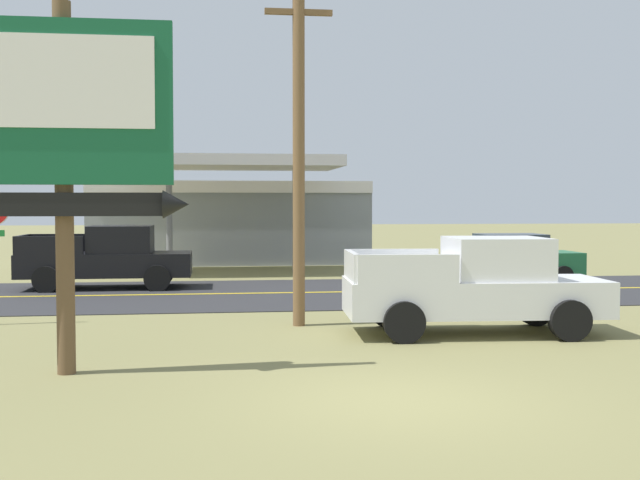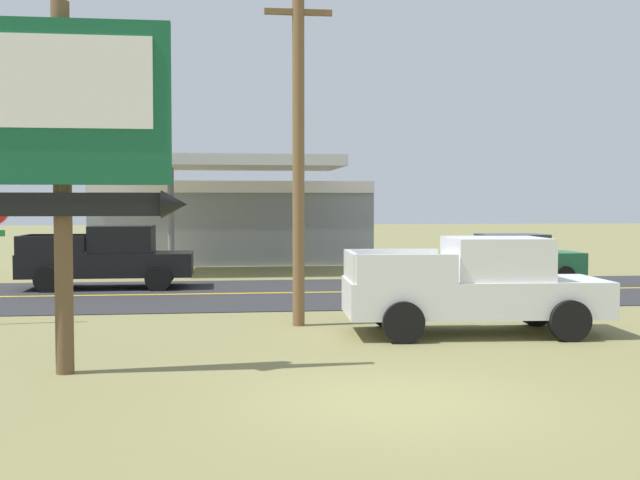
{
  "view_description": "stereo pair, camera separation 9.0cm",
  "coord_description": "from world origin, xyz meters",
  "px_view_note": "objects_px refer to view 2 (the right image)",
  "views": [
    {
      "loc": [
        -2.39,
        -10.38,
        2.65
      ],
      "look_at": [
        0.0,
        8.0,
        1.8
      ],
      "focal_mm": 44.98,
      "sensor_mm": 36.0,
      "label": 1
    },
    {
      "loc": [
        -2.31,
        -10.39,
        2.65
      ],
      "look_at": [
        0.0,
        8.0,
        1.8
      ],
      "focal_mm": 44.98,
      "sensor_mm": 36.0,
      "label": 2
    }
  ],
  "objects_px": {
    "pickup_white_parked_on_lawn": "(477,287)",
    "motel_sign": "(64,130)",
    "utility_pole": "(298,128)",
    "pickup_black_on_road": "(110,258)",
    "gas_station": "(232,219)",
    "car_green_near_lane": "(515,258)"
  },
  "relations": [
    {
      "from": "pickup_white_parked_on_lawn",
      "to": "motel_sign",
      "type": "bearing_deg",
      "value": -158.13
    },
    {
      "from": "utility_pole",
      "to": "pickup_black_on_road",
      "type": "height_order",
      "value": "utility_pole"
    },
    {
      "from": "utility_pole",
      "to": "gas_station",
      "type": "bearing_deg",
      "value": 93.34
    },
    {
      "from": "motel_sign",
      "to": "gas_station",
      "type": "height_order",
      "value": "motel_sign"
    },
    {
      "from": "motel_sign",
      "to": "pickup_white_parked_on_lawn",
      "type": "bearing_deg",
      "value": 21.87
    },
    {
      "from": "pickup_white_parked_on_lawn",
      "to": "utility_pole",
      "type": "bearing_deg",
      "value": 156.05
    },
    {
      "from": "gas_station",
      "to": "pickup_black_on_road",
      "type": "xyz_separation_m",
      "value": [
        -3.96,
        -11.01,
        -0.98
      ]
    },
    {
      "from": "utility_pole",
      "to": "gas_station",
      "type": "height_order",
      "value": "utility_pole"
    },
    {
      "from": "utility_pole",
      "to": "pickup_black_on_road",
      "type": "bearing_deg",
      "value": 121.74
    },
    {
      "from": "motel_sign",
      "to": "car_green_near_lane",
      "type": "relative_size",
      "value": 1.36
    },
    {
      "from": "car_green_near_lane",
      "to": "utility_pole",
      "type": "bearing_deg",
      "value": -134.21
    },
    {
      "from": "motel_sign",
      "to": "pickup_white_parked_on_lawn",
      "type": "height_order",
      "value": "motel_sign"
    },
    {
      "from": "motel_sign",
      "to": "pickup_black_on_road",
      "type": "relative_size",
      "value": 1.1
    },
    {
      "from": "gas_station",
      "to": "pickup_white_parked_on_lawn",
      "type": "relative_size",
      "value": 2.26
    },
    {
      "from": "utility_pole",
      "to": "car_green_near_lane",
      "type": "relative_size",
      "value": 1.91
    },
    {
      "from": "gas_station",
      "to": "pickup_white_parked_on_lawn",
      "type": "xyz_separation_m",
      "value": [
        4.6,
        -20.77,
        -0.98
      ]
    },
    {
      "from": "gas_station",
      "to": "car_green_near_lane",
      "type": "relative_size",
      "value": 2.86
    },
    {
      "from": "pickup_white_parked_on_lawn",
      "to": "pickup_black_on_road",
      "type": "height_order",
      "value": "same"
    },
    {
      "from": "utility_pole",
      "to": "pickup_white_parked_on_lawn",
      "type": "xyz_separation_m",
      "value": [
        3.48,
        -1.55,
        -3.3
      ]
    },
    {
      "from": "pickup_white_parked_on_lawn",
      "to": "car_green_near_lane",
      "type": "bearing_deg",
      "value": 65.21
    },
    {
      "from": "pickup_white_parked_on_lawn",
      "to": "pickup_black_on_road",
      "type": "xyz_separation_m",
      "value": [
        -8.56,
        9.76,
        0.0
      ]
    },
    {
      "from": "motel_sign",
      "to": "utility_pole",
      "type": "distance_m",
      "value": 6.11
    }
  ]
}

